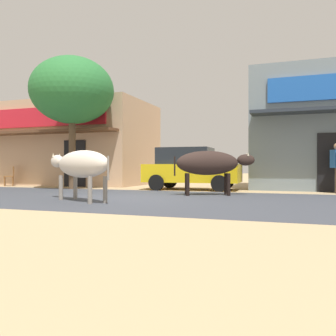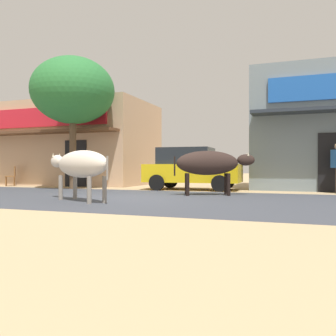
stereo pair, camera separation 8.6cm
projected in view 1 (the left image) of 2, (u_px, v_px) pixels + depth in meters
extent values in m
plane|color=tan|center=(131.00, 198.00, 10.31)|extent=(80.00, 80.00, 0.00)
cube|color=#3D414A|center=(131.00, 198.00, 10.31)|extent=(72.00, 6.57, 0.00)
cube|color=tan|center=(77.00, 145.00, 18.97)|extent=(7.67, 4.62, 4.12)
cube|color=red|center=(47.00, 117.00, 16.73)|extent=(6.13, 0.10, 0.90)
cube|color=brown|center=(42.00, 132.00, 16.37)|extent=(7.36, 0.90, 0.12)
cube|color=black|center=(75.00, 163.00, 16.28)|extent=(1.10, 0.06, 2.10)
cube|color=black|center=(334.00, 162.00, 12.71)|extent=(1.10, 0.06, 2.10)
cylinder|color=brown|center=(72.00, 153.00, 14.63)|extent=(0.27, 0.27, 2.90)
ellipsoid|color=#2A7336|center=(72.00, 90.00, 14.62)|extent=(3.36, 3.36, 2.69)
cube|color=gold|center=(192.00, 173.00, 14.13)|extent=(3.74, 1.81, 0.70)
cube|color=#1E2328|center=(186.00, 156.00, 14.21)|extent=(2.08, 1.62, 0.64)
cylinder|color=black|center=(226.00, 182.00, 14.57)|extent=(0.61, 0.20, 0.60)
cylinder|color=black|center=(219.00, 183.00, 12.96)|extent=(0.61, 0.20, 0.60)
cylinder|color=black|center=(170.00, 181.00, 15.29)|extent=(0.61, 0.20, 0.60)
cylinder|color=black|center=(156.00, 183.00, 13.68)|extent=(0.61, 0.20, 0.60)
ellipsoid|color=beige|center=(82.00, 164.00, 9.35)|extent=(2.32, 1.59, 0.71)
ellipsoid|color=beige|center=(57.00, 161.00, 10.36)|extent=(0.63, 0.50, 0.36)
cone|color=beige|center=(53.00, 155.00, 10.33)|extent=(0.06, 0.06, 0.12)
cone|color=beige|center=(60.00, 155.00, 10.47)|extent=(0.06, 0.06, 0.12)
cylinder|color=gray|center=(61.00, 188.00, 9.75)|extent=(0.11, 0.11, 0.67)
cylinder|color=gray|center=(75.00, 187.00, 10.04)|extent=(0.11, 0.11, 0.67)
cylinder|color=gray|center=(90.00, 190.00, 8.66)|extent=(0.11, 0.11, 0.67)
cylinder|color=gray|center=(105.00, 190.00, 8.96)|extent=(0.11, 0.11, 0.67)
cylinder|color=gray|center=(108.00, 168.00, 8.48)|extent=(0.05, 0.05, 0.57)
ellipsoid|color=#2E211D|center=(207.00, 163.00, 11.37)|extent=(2.06, 1.32, 0.76)
ellipsoid|color=#2E211D|center=(246.00, 160.00, 11.41)|extent=(0.62, 0.46, 0.36)
cone|color=beige|center=(247.00, 154.00, 11.51)|extent=(0.06, 0.06, 0.12)
cone|color=beige|center=(248.00, 154.00, 11.31)|extent=(0.06, 0.06, 0.12)
cylinder|color=black|center=(226.00, 184.00, 11.62)|extent=(0.11, 0.11, 0.69)
cylinder|color=black|center=(229.00, 185.00, 11.16)|extent=(0.11, 0.11, 0.69)
cylinder|color=black|center=(187.00, 184.00, 11.58)|extent=(0.11, 0.11, 0.69)
cylinder|color=black|center=(188.00, 185.00, 11.12)|extent=(0.11, 0.11, 0.69)
cylinder|color=black|center=(175.00, 166.00, 11.34)|extent=(0.05, 0.05, 0.61)
cube|color=brown|center=(9.00, 176.00, 16.92)|extent=(0.62, 0.62, 0.05)
cube|color=brown|center=(13.00, 171.00, 16.99)|extent=(0.31, 0.37, 0.44)
cylinder|color=brown|center=(4.00, 182.00, 16.70)|extent=(0.04, 0.04, 0.43)
cylinder|color=brown|center=(5.00, 181.00, 17.03)|extent=(0.04, 0.04, 0.43)
cylinder|color=brown|center=(13.00, 181.00, 16.81)|extent=(0.04, 0.04, 0.43)
cylinder|color=brown|center=(13.00, 181.00, 17.15)|extent=(0.04, 0.04, 0.43)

